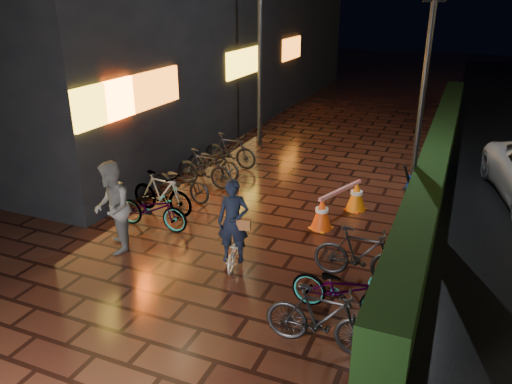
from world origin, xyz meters
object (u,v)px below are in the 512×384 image
at_px(cart_assembly, 417,183).
at_px(bystander_person, 112,208).
at_px(cyclist, 234,234).
at_px(traffic_barrier, 340,204).

bearing_deg(cart_assembly, bystander_person, -137.79).
bearing_deg(cart_assembly, cyclist, -122.93).
relative_size(traffic_barrier, cart_assembly, 1.72).
bearing_deg(bystander_person, cyclist, 64.28).
distance_m(bystander_person, traffic_barrier, 5.00).
bearing_deg(cyclist, cart_assembly, 57.07).
relative_size(cyclist, traffic_barrier, 0.95).
height_order(bystander_person, traffic_barrier, bystander_person).
xyz_separation_m(bystander_person, traffic_barrier, (3.78, 3.23, -0.56)).
bearing_deg(cart_assembly, traffic_barrier, -133.89).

